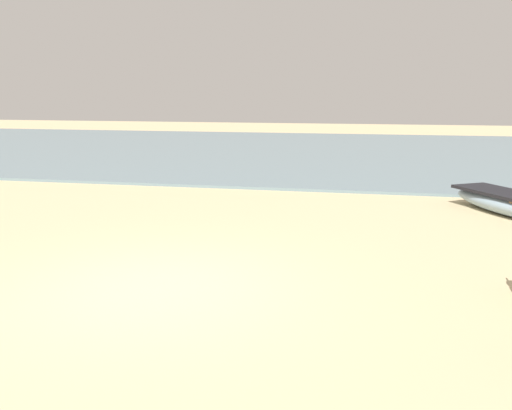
# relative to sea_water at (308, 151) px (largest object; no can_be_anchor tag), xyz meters

# --- Properties ---
(ground) EXTENTS (80.00, 80.00, 0.00)m
(ground) POSITION_rel_sea_water_xyz_m (0.00, -17.80, -0.04)
(ground) COLOR #CCB789
(sea_water) EXTENTS (60.00, 20.00, 0.08)m
(sea_water) POSITION_rel_sea_water_xyz_m (0.00, 0.00, 0.00)
(sea_water) COLOR slate
(sea_water) RESTS_ON ground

